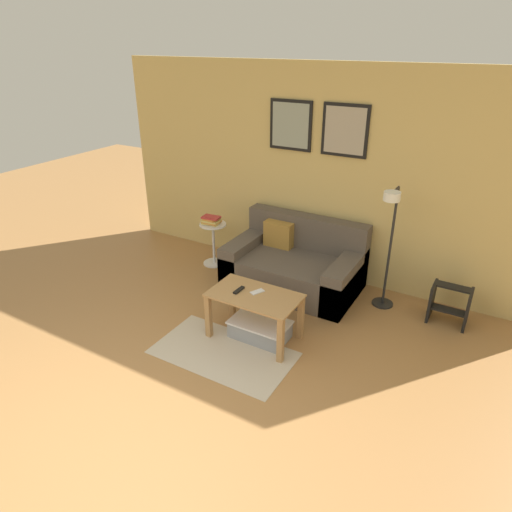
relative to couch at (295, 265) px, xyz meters
name	(u,v)px	position (x,y,z in m)	size (l,w,h in m)	color
ground_plane	(106,477)	(0.05, -3.13, -0.27)	(16.00, 16.00, 0.00)	#A87542
wall_back	(319,175)	(0.05, 0.49, 1.01)	(5.60, 0.09, 2.55)	#D6B76B
area_rug	(223,353)	(-0.01, -1.56, -0.27)	(1.35, 0.76, 0.01)	#C1B299
couch	(295,265)	(0.00, 0.00, 0.00)	(1.56, 0.95, 0.81)	brown
coffee_table	(254,304)	(0.12, -1.18, 0.12)	(0.89, 0.52, 0.50)	#AD7F4C
storage_bin	(260,329)	(0.17, -1.15, -0.18)	(0.60, 0.37, 0.19)	gray
floor_lamp	(389,236)	(1.08, -0.02, 0.63)	(0.24, 0.44, 1.41)	black
side_table	(213,240)	(-1.19, 0.00, 0.07)	(0.35, 0.35, 0.58)	white
book_stack	(211,220)	(-1.21, -0.02, 0.36)	(0.25, 0.19, 0.10)	#D8C666
remote_control	(239,290)	(-0.05, -1.19, 0.23)	(0.04, 0.15, 0.02)	black
cell_phone	(257,292)	(0.12, -1.12, 0.23)	(0.07, 0.14, 0.01)	silver
step_stool	(450,304)	(1.78, 0.09, -0.05)	(0.39, 0.28, 0.42)	black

